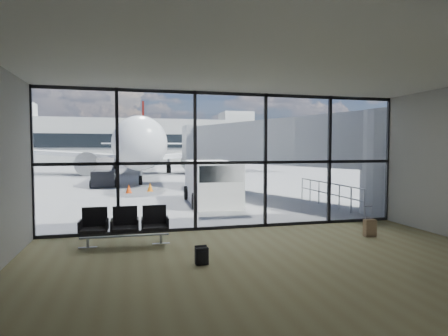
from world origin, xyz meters
name	(u,v)px	position (x,y,z in m)	size (l,w,h in m)	color
ground	(154,168)	(0.00, 40.00, 0.00)	(220.00, 220.00, 0.00)	slate
lounge_shell	(293,149)	(0.00, -4.80, 2.65)	(12.02, 8.01, 4.51)	brown
glass_curtain_wall	(231,161)	(0.00, 0.00, 2.25)	(12.10, 0.12, 4.50)	white
jet_bridge	(284,147)	(4.90, 7.07, 2.76)	(8.00, 16.50, 4.33)	#9A9D9F
apron_railing	(328,191)	(5.60, 3.50, 0.72)	(0.06, 5.46, 1.11)	gray
far_terminal	(143,140)	(-0.59, 61.97, 4.21)	(80.00, 12.20, 11.00)	beige
tree_3	(8,139)	(-27.00, 72.00, 4.63)	(4.95, 4.95, 7.12)	#382619
tree_4	(40,136)	(-21.00, 72.00, 5.25)	(5.61, 5.61, 8.07)	#382619
tree_5	(71,133)	(-15.00, 72.00, 5.88)	(6.27, 6.27, 9.03)	#382619
seating_row	(125,224)	(-3.39, -1.28, 0.58)	(2.37, 0.71, 1.05)	gray
backpack	(202,256)	(-1.67, -3.57, 0.21)	(0.30, 0.28, 0.43)	black
suitcase	(370,228)	(3.75, -2.16, 0.28)	(0.35, 0.27, 0.93)	#896C4C
airliner	(142,146)	(-1.84, 30.43, 2.95)	(32.45, 37.58, 9.68)	white
service_van	(212,182)	(0.61, 5.68, 1.05)	(2.41, 4.76, 2.04)	white
belt_loader	(104,177)	(-5.01, 15.78, 0.65)	(1.73, 4.24, 1.95)	black
mobile_stairs	(4,187)	(-9.94, 10.89, 0.56)	(1.81, 3.33, 2.33)	gold
traffic_cone_a	(129,189)	(-3.30, 11.10, 0.26)	(0.38, 0.38, 0.54)	#F5480C
traffic_cone_b	(150,187)	(-2.02, 11.69, 0.26)	(0.39, 0.39, 0.55)	orange
traffic_cone_c	(235,178)	(5.00, 17.00, 0.28)	(0.41, 0.41, 0.59)	#FF620D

